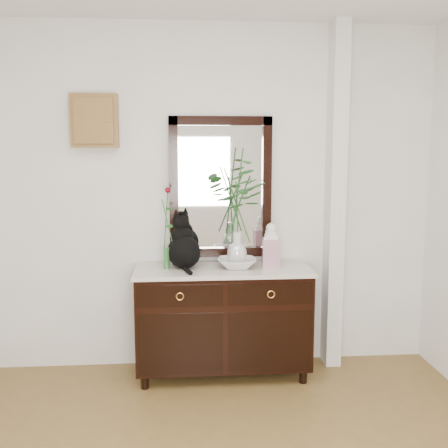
{
  "coord_description": "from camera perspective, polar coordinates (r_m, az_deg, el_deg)",
  "views": [
    {
      "loc": [
        -0.2,
        -2.12,
        1.75
      ],
      "look_at": [
        0.1,
        1.63,
        1.2
      ],
      "focal_mm": 42.0,
      "sensor_mm": 36.0,
      "label": 1
    }
  ],
  "objects": [
    {
      "name": "pilaster",
      "position": [
        4.22,
        11.99,
        2.69
      ],
      "size": [
        0.12,
        0.2,
        2.7
      ],
      "primitive_type": "cube",
      "color": "white",
      "rests_on": "ground"
    },
    {
      "name": "sideboard",
      "position": [
        4.07,
        -0.12,
        -9.96
      ],
      "size": [
        1.33,
        0.52,
        0.82
      ],
      "color": "black",
      "rests_on": "ground"
    },
    {
      "name": "ginger_jar",
      "position": [
        3.99,
        5.14,
        -2.21
      ],
      "size": [
        0.14,
        0.14,
        0.35
      ],
      "primitive_type": null,
      "rotation": [
        0.0,
        0.0,
        -0.08
      ],
      "color": "silver",
      "rests_on": "sideboard"
    },
    {
      "name": "key_cabinet",
      "position": [
        4.12,
        -13.9,
        10.85
      ],
      "size": [
        0.35,
        0.1,
        0.4
      ],
      "primitive_type": "cube",
      "color": "brown",
      "rests_on": "wall_back"
    },
    {
      "name": "wall_back",
      "position": [
        4.13,
        -1.78,
        2.75
      ],
      "size": [
        3.6,
        0.04,
        2.7
      ],
      "primitive_type": "cube",
      "color": "white",
      "rests_on": "ground"
    },
    {
      "name": "bud_vase_rose",
      "position": [
        3.91,
        -6.32,
        -0.39
      ],
      "size": [
        0.08,
        0.08,
        0.62
      ],
      "primitive_type": null,
      "rotation": [
        0.0,
        0.0,
        -0.04
      ],
      "color": "#2E6732",
      "rests_on": "sideboard"
    },
    {
      "name": "cat",
      "position": [
        3.96,
        -4.4,
        -1.89
      ],
      "size": [
        0.36,
        0.41,
        0.4
      ],
      "primitive_type": null,
      "rotation": [
        0.0,
        0.0,
        0.26
      ],
      "color": "black",
      "rests_on": "sideboard"
    },
    {
      "name": "lotus_bowl",
      "position": [
        3.97,
        1.42,
        -4.28
      ],
      "size": [
        0.3,
        0.3,
        0.07
      ],
      "primitive_type": "imported",
      "rotation": [
        0.0,
        0.0,
        -0.04
      ],
      "color": "white",
      "rests_on": "sideboard"
    },
    {
      "name": "wall_mirror",
      "position": [
        4.11,
        -0.38,
        3.99
      ],
      "size": [
        0.8,
        0.06,
        1.1
      ],
      "color": "black",
      "rests_on": "wall_back"
    },
    {
      "name": "vase_branches",
      "position": [
        3.89,
        1.44,
        1.92
      ],
      "size": [
        0.46,
        0.46,
        0.89
      ],
      "primitive_type": null,
      "rotation": [
        0.0,
        0.0,
        0.1
      ],
      "color": "silver",
      "rests_on": "lotus_bowl"
    }
  ]
}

